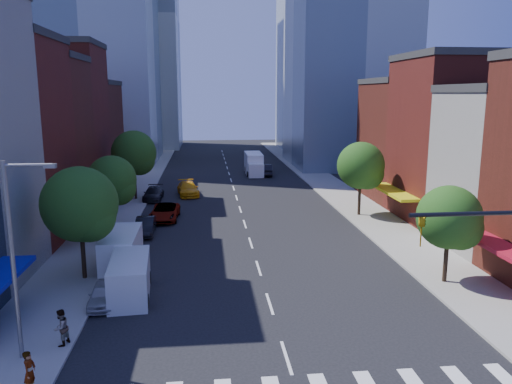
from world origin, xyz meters
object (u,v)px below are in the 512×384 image
cargo_van_near (130,279)px  taxi (188,189)px  traffic_car_far (256,165)px  pedestrian_near (30,372)px  parked_car_third (165,212)px  parked_car_front (103,294)px  parked_car_second (145,226)px  pedestrian_far (61,328)px  traffic_car_oncoming (266,170)px  parked_car_rear (153,194)px  cargo_van_far (121,250)px  box_truck (254,165)px

cargo_van_near → taxi: (2.46, 30.18, -0.36)m
traffic_car_far → pedestrian_near: size_ratio=2.58×
traffic_car_far → parked_car_third: bearing=73.2°
parked_car_front → parked_car_second: 14.60m
pedestrian_far → traffic_car_oncoming: bearing=-173.7°
parked_car_front → parked_car_rear: bearing=87.3°
traffic_car_far → pedestrian_far: size_ratio=2.58×
pedestrian_far → parked_car_front: bearing=-167.5°
taxi → pedestrian_far: (-4.84, -36.04, 0.24)m
cargo_van_far → traffic_car_oncoming: size_ratio=1.15×
pedestrian_far → cargo_van_near: bearing=-178.1°
parked_car_second → parked_car_third: parked_car_third is taller
parked_car_second → taxi: taxi is taller
pedestrian_near → taxi: bearing=0.3°
cargo_van_near → pedestrian_near: cargo_van_near is taller
traffic_car_oncoming → box_truck: bearing=-28.1°
taxi → parked_car_rear: bearing=-158.1°
cargo_van_near → traffic_car_oncoming: (13.49, 43.85, -0.33)m
pedestrian_far → traffic_car_far: bearing=-171.1°
parked_car_rear → traffic_car_far: (13.89, 21.45, 0.06)m
taxi → parked_car_front: bearing=-104.9°
taxi → traffic_car_oncoming: 17.56m
parked_car_front → pedestrian_far: pedestrian_far is taller
traffic_car_oncoming → pedestrian_near: 55.90m
parked_car_third → traffic_car_far: size_ratio=1.20×
parked_car_rear → traffic_car_oncoming: 21.74m
taxi → pedestrian_near: pedestrian_near is taller
parked_car_third → box_truck: box_truck is taller
cargo_van_near → pedestrian_near: bearing=-108.8°
box_truck → pedestrian_near: box_truck is taller
traffic_car_oncoming → parked_car_second: bearing=70.6°
parked_car_rear → parked_car_second: bearing=-85.7°
parked_car_front → cargo_van_near: 1.74m
parked_car_front → traffic_car_oncoming: 47.19m
parked_car_third → traffic_car_far: (11.89, 30.88, 0.02)m
taxi → pedestrian_near: size_ratio=3.09×
taxi → pedestrian_far: 36.36m
parked_car_front → taxi: size_ratio=0.68×
parked_car_third → parked_car_rear: parked_car_third is taller
parked_car_rear → pedestrian_near: bearing=-90.3°
traffic_car_far → cargo_van_near: bearing=80.0°
cargo_van_near → cargo_van_far: size_ratio=0.98×
cargo_van_far → traffic_car_far: cargo_van_far is taller
cargo_van_near → pedestrian_far: bearing=-116.3°
parked_car_second → cargo_van_near: size_ratio=0.78×
parked_car_third → parked_car_front: bearing=-93.3°
parked_car_front → pedestrian_far: bearing=-104.2°
box_truck → parked_car_second: bearing=-111.4°
parked_car_third → pedestrian_near: 28.43m
traffic_car_far → pedestrian_near: bearing=79.9°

